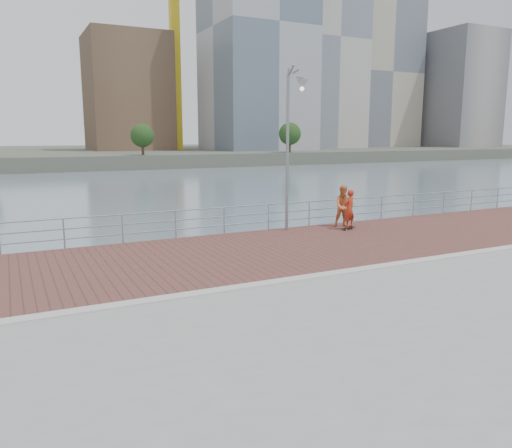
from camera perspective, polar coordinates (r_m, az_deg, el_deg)
name	(u,v)px	position (r m, az deg, el deg)	size (l,w,h in m)	color
water	(287,349)	(14.69, 3.59, -14.04)	(400.00, 400.00, 0.00)	slate
seawall	(417,398)	(10.67, 17.94, -18.39)	(40.00, 24.00, 2.00)	gray
brick_lane	(235,254)	(17.08, -2.40, -3.42)	(40.00, 6.80, 0.02)	brown
curb	(288,280)	(13.98, 3.68, -6.43)	(40.00, 0.40, 0.06)	#B7B5AD
far_shore	(37,155)	(134.32, -23.78, 7.26)	(320.00, 95.00, 2.50)	#4C5142
guardrail	(200,219)	(20.04, -6.39, 0.54)	(39.06, 0.06, 1.13)	#8C9EA8
street_lamp	(294,120)	(20.48, 4.33, 11.72)	(0.47, 1.37, 6.45)	gray
skateboard	(348,228)	(21.72, 10.53, -0.44)	(0.78, 0.41, 0.09)	black
skateboarder	(349,209)	(21.58, 10.60, 1.73)	(0.59, 0.39, 1.63)	#B42F18
bystander	(344,206)	(22.19, 10.01, 2.00)	(0.88, 0.69, 1.81)	#DF7D41
tower_crane	(162,1)	(124.06, -10.65, 23.73)	(47.00, 2.00, 50.70)	gold
skyline	(164,54)	(121.88, -10.49, 18.61)	(233.00, 41.00, 56.62)	#ADA38E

